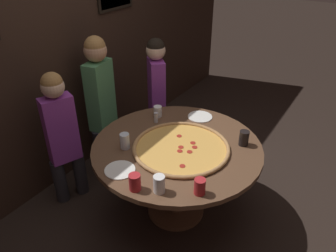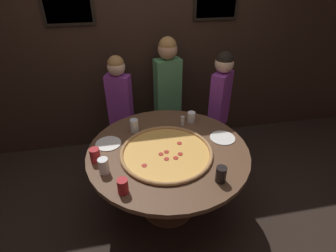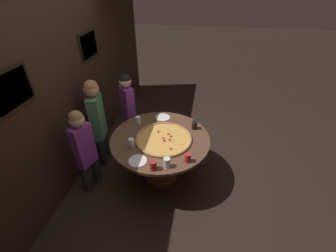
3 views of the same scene
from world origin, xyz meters
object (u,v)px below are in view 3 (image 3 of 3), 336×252
drink_cup_far_right (188,158)px  drink_cup_near_right (138,120)px  drink_cup_far_left (153,165)px  diner_far_left (97,119)px  dining_table (160,146)px  drink_cup_centre_back (194,125)px  drink_cup_near_left (167,163)px  white_plate_left_side (138,161)px  diner_side_left (128,106)px  giant_pizza (164,138)px  drink_cup_beside_pizza (131,143)px  white_plate_far_back (163,117)px  diner_far_right (84,147)px  condiment_shaker (140,124)px

drink_cup_far_right → drink_cup_near_right: 1.12m
drink_cup_far_left → diner_far_left: 1.34m
dining_table → drink_cup_far_right: (-0.41, -0.43, 0.21)m
drink_cup_centre_back → drink_cup_near_left: bearing=162.9°
white_plate_left_side → diner_far_left: 1.10m
drink_cup_centre_back → diner_side_left: 1.26m
drink_cup_far_left → diner_side_left: diner_side_left is taller
drink_cup_near_right → diner_far_left: size_ratio=0.07×
diner_side_left → drink_cup_far_right: bearing=-0.9°
giant_pizza → drink_cup_centre_back: drink_cup_centre_back is taller
white_plate_left_side → diner_far_left: size_ratio=0.16×
drink_cup_far_left → drink_cup_centre_back: bearing=-24.2°
giant_pizza → drink_cup_far_right: drink_cup_far_right is taller
dining_table → diner_side_left: size_ratio=1.05×
drink_cup_beside_pizza → white_plate_far_back: bearing=-18.7°
drink_cup_far_left → diner_far_right: (0.24, 1.01, -0.07)m
condiment_shaker → drink_cup_beside_pizza: bearing=-176.6°
drink_cup_far_left → diner_side_left: size_ratio=0.09×
drink_cup_beside_pizza → white_plate_left_side: 0.30m
white_plate_left_side → condiment_shaker: 0.76m
drink_cup_near_left → white_plate_left_side: 0.38m
drink_cup_far_left → white_plate_left_side: (0.10, 0.22, -0.06)m
dining_table → drink_cup_near_right: (0.32, 0.41, 0.20)m
diner_far_left → diner_far_right: bearing=-5.5°
white_plate_left_side → drink_cup_far_right: bearing=-80.3°
white_plate_far_back → diner_far_right: diner_far_right is taller
diner_side_left → white_plate_left_side: bearing=-22.5°
drink_cup_centre_back → diner_side_left: size_ratio=0.10×
white_plate_far_back → dining_table: bearing=-172.9°
drink_cup_far_left → drink_cup_centre_back: drink_cup_centre_back is taller
condiment_shaker → diner_far_left: 0.66m
drink_cup_far_left → diner_far_right: 1.04m
condiment_shaker → diner_far_left: bearing=92.0°
drink_cup_near_right → white_plate_left_side: drink_cup_near_right is taller
diner_side_left → diner_far_right: bearing=-58.2°
drink_cup_near_right → white_plate_far_back: bearing=-59.4°
giant_pizza → white_plate_far_back: bearing=12.6°
drink_cup_centre_back → white_plate_left_side: 1.04m
drink_cup_near_right → white_plate_far_back: drink_cup_near_right is taller
dining_table → drink_cup_far_left: (-0.61, -0.04, 0.21)m
drink_cup_near_left → drink_cup_far_left: bearing=114.9°
condiment_shaker → diner_side_left: (0.53, 0.36, -0.03)m
drink_cup_near_left → diner_far_left: (0.74, 1.22, 0.02)m
dining_table → condiment_shaker: 0.47m
drink_cup_near_left → condiment_shaker: drink_cup_near_left is taller
diner_far_right → diner_far_left: 0.58m
drink_cup_near_left → drink_cup_near_right: bearing=35.1°
drink_cup_far_left → diner_far_left: bearing=52.8°
dining_table → drink_cup_near_right: drink_cup_near_right is taller
drink_cup_far_right → white_plate_far_back: (0.94, 0.50, -0.05)m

